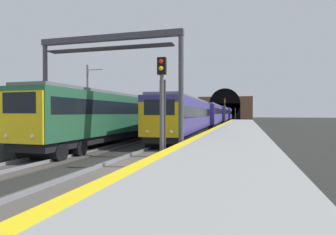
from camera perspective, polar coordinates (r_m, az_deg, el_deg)
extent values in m
plane|color=black|center=(13.51, -9.25, -9.72)|extent=(320.00, 320.00, 0.00)
cube|color=gray|center=(12.27, 10.92, -8.47)|extent=(112.00, 4.63, 0.98)
cube|color=yellow|center=(12.53, 1.41, -5.97)|extent=(112.00, 0.50, 0.01)
cube|color=#4C4742|center=(13.50, -9.25, -9.59)|extent=(160.00, 2.60, 0.06)
cube|color=gray|center=(13.79, -12.00, -8.93)|extent=(160.00, 0.07, 0.15)
cube|color=gray|center=(13.20, -6.38, -9.36)|extent=(160.00, 0.07, 0.15)
cube|color=#423D38|center=(15.91, -24.47, -8.06)|extent=(160.00, 3.07, 0.06)
cube|color=gray|center=(16.36, -26.42, -7.46)|extent=(160.00, 0.07, 0.15)
cube|color=gray|center=(15.45, -22.41, -7.92)|extent=(160.00, 0.07, 0.15)
cube|color=navy|center=(26.97, 3.49, 0.51)|extent=(18.36, 3.36, 2.71)
cube|color=black|center=(26.97, 3.49, 1.02)|extent=(17.63, 3.37, 0.84)
cube|color=slate|center=(27.00, 3.49, 3.60)|extent=(17.80, 2.91, 0.20)
cube|color=black|center=(27.02, 3.48, -2.76)|extent=(17.99, 3.01, 0.50)
cylinder|color=black|center=(19.47, -0.62, -5.11)|extent=(0.97, 2.66, 0.90)
cylinder|color=black|center=(21.21, 0.59, -4.61)|extent=(0.97, 2.66, 0.90)
cylinder|color=black|center=(32.93, 5.34, -2.66)|extent=(0.97, 2.66, 0.90)
cylinder|color=black|center=(34.71, 5.78, -2.48)|extent=(0.97, 2.66, 0.90)
cube|color=#E5B20F|center=(18.01, -1.73, -0.44)|extent=(0.19, 2.76, 2.24)
cube|color=black|center=(17.96, -1.78, 2.05)|extent=(0.09, 2.01, 0.98)
sphere|color=#F2EACC|center=(17.79, 0.67, -2.93)|extent=(0.20, 0.20, 0.20)
sphere|color=#F2EACC|center=(18.21, -4.18, -2.85)|extent=(0.20, 0.20, 0.20)
cube|color=navy|center=(45.55, 8.34, 0.65)|extent=(18.36, 3.36, 2.71)
cube|color=black|center=(45.55, 8.34, 1.26)|extent=(17.63, 3.37, 0.82)
cube|color=slate|center=(45.56, 8.34, 2.49)|extent=(17.80, 2.91, 0.20)
cube|color=black|center=(45.58, 8.34, -1.28)|extent=(17.99, 3.01, 0.50)
cylinder|color=black|center=(37.85, 7.22, -2.20)|extent=(0.97, 2.66, 0.90)
cylinder|color=black|center=(39.64, 7.51, -2.06)|extent=(0.97, 2.66, 0.90)
cylinder|color=black|center=(51.55, 8.96, -1.38)|extent=(0.97, 2.66, 0.90)
cylinder|color=black|center=(53.35, 9.13, -1.31)|extent=(0.97, 2.66, 0.90)
cube|color=navy|center=(64.26, 10.37, 0.71)|extent=(18.36, 3.36, 2.71)
cube|color=black|center=(64.26, 10.38, 1.15)|extent=(17.63, 3.37, 0.95)
cube|color=slate|center=(64.27, 10.38, 2.01)|extent=(17.80, 2.91, 0.20)
cube|color=black|center=(64.28, 10.37, -0.66)|extent=(17.99, 3.01, 0.50)
cylinder|color=black|center=(56.23, 9.88, -1.20)|extent=(0.97, 2.66, 0.90)
cylinder|color=black|center=(58.02, 10.00, -1.13)|extent=(0.97, 2.66, 0.90)
cylinder|color=black|center=(70.56, 10.67, -0.78)|extent=(0.97, 2.66, 0.90)
cylinder|color=black|center=(72.36, 10.75, -0.74)|extent=(0.97, 2.66, 0.90)
cube|color=navy|center=(83.02, 11.49, 0.75)|extent=(18.36, 3.36, 2.71)
cube|color=black|center=(83.02, 11.49, 0.96)|extent=(17.63, 3.37, 0.79)
cube|color=slate|center=(83.03, 11.49, 1.75)|extent=(17.80, 2.91, 0.20)
cube|color=black|center=(83.03, 11.49, -0.31)|extent=(17.99, 3.01, 0.50)
cylinder|color=black|center=(75.31, 11.25, -0.68)|extent=(0.97, 2.66, 0.90)
cylinder|color=black|center=(77.10, 11.31, -0.64)|extent=(0.97, 2.66, 0.90)
cylinder|color=black|center=(88.98, 11.64, -0.44)|extent=(0.97, 2.66, 0.90)
cylinder|color=black|center=(90.78, 11.68, -0.41)|extent=(0.97, 2.66, 0.90)
cube|color=#235638|center=(23.32, -10.27, 0.71)|extent=(19.84, 3.11, 2.76)
cube|color=black|center=(23.33, -10.27, 1.78)|extent=(19.05, 3.12, 0.86)
cube|color=slate|center=(23.37, -10.28, 4.34)|extent=(19.24, 2.69, 0.20)
cube|color=black|center=(23.38, -10.26, -3.16)|extent=(19.44, 2.77, 0.54)
cylinder|color=black|center=(16.31, -23.83, -6.20)|extent=(1.03, 2.54, 0.98)
cylinder|color=black|center=(17.71, -20.06, -5.62)|extent=(1.03, 2.54, 0.98)
cylinder|color=black|center=(29.53, -4.42, -2.98)|extent=(1.03, 2.54, 0.98)
cylinder|color=black|center=(31.21, -3.24, -2.77)|extent=(1.03, 2.54, 0.98)
cube|color=yellow|center=(15.12, -27.41, 0.02)|extent=(0.17, 2.63, 2.49)
cube|color=black|center=(15.09, -27.56, 2.63)|extent=(0.08, 1.92, 0.99)
sphere|color=#F2EACC|center=(14.60, -25.41, -3.51)|extent=(0.20, 0.20, 0.20)
sphere|color=#F2EACC|center=(15.64, -29.54, -3.25)|extent=(0.20, 0.20, 0.20)
cube|color=#235638|center=(42.50, 1.60, 0.80)|extent=(19.84, 3.11, 2.76)
cube|color=black|center=(42.50, 1.60, 1.24)|extent=(19.05, 3.12, 0.83)
cube|color=slate|center=(42.53, 1.60, 2.79)|extent=(19.24, 2.69, 0.20)
cube|color=black|center=(42.54, 1.60, -1.33)|extent=(19.44, 2.77, 0.54)
cylinder|color=black|center=(34.07, -2.20, -2.46)|extent=(1.03, 2.54, 0.98)
cylinder|color=black|center=(35.78, -1.28, -2.30)|extent=(1.03, 2.54, 0.98)
cylinder|color=black|center=(49.40, 3.69, -1.42)|extent=(1.03, 2.54, 0.98)
cylinder|color=black|center=(51.16, 4.13, -1.34)|extent=(1.03, 2.54, 0.98)
cube|color=#235638|center=(62.37, 6.01, 0.82)|extent=(19.84, 3.11, 2.76)
cube|color=black|center=(62.37, 6.01, 1.03)|extent=(19.05, 3.12, 0.98)
cube|color=slate|center=(62.38, 6.02, 2.18)|extent=(19.24, 2.69, 0.20)
cube|color=black|center=(62.39, 6.01, -0.63)|extent=(19.44, 2.77, 0.54)
cylinder|color=black|center=(53.62, 4.29, -1.24)|extent=(1.03, 2.54, 0.98)
cylinder|color=black|center=(55.38, 4.68, -1.17)|extent=(1.03, 2.54, 0.98)
cylinder|color=black|center=(69.44, 7.07, -0.76)|extent=(1.03, 2.54, 0.98)
cylinder|color=black|center=(71.22, 7.31, -0.72)|extent=(1.03, 2.54, 0.98)
cube|color=black|center=(42.55, 1.60, 3.53)|extent=(1.33, 1.67, 0.90)
cylinder|color=#4C4C54|center=(12.55, -1.24, -0.92)|extent=(0.16, 0.16, 4.17)
cube|color=black|center=(12.71, -1.25, 10.23)|extent=(0.20, 0.38, 0.75)
cube|color=#4C4C54|center=(12.69, -1.06, -0.91)|extent=(0.04, 0.28, 3.75)
sphere|color=red|center=(12.62, -1.42, 11.10)|extent=(0.20, 0.20, 0.20)
sphere|color=yellow|center=(12.57, -1.42, 9.76)|extent=(0.20, 0.20, 0.20)
cylinder|color=#38383D|center=(50.46, 11.24, 0.37)|extent=(0.16, 0.16, 4.08)
cube|color=black|center=(50.50, 11.25, 3.28)|extent=(0.20, 0.38, 1.05)
cube|color=#38383D|center=(50.60, 11.25, 0.37)|extent=(0.04, 0.28, 3.67)
sphere|color=red|center=(50.39, 11.24, 3.66)|extent=(0.20, 0.20, 0.20)
sphere|color=yellow|center=(50.38, 11.24, 3.32)|extent=(0.20, 0.20, 0.20)
sphere|color=green|center=(50.36, 11.24, 2.98)|extent=(0.20, 0.20, 0.20)
cylinder|color=#38383D|center=(100.67, 13.27, 0.47)|extent=(0.16, 0.16, 3.57)
cube|color=black|center=(100.68, 13.27, 1.70)|extent=(0.20, 0.38, 0.75)
cube|color=#38383D|center=(100.81, 13.27, 0.47)|extent=(0.04, 0.28, 3.21)
sphere|color=red|center=(100.55, 13.27, 1.80)|extent=(0.20, 0.20, 0.20)
sphere|color=yellow|center=(100.55, 13.27, 1.63)|extent=(0.20, 0.20, 0.20)
cylinder|color=#3F3F47|center=(19.52, -23.26, 3.38)|extent=(0.28, 0.28, 6.71)
cylinder|color=#3F3F47|center=(15.66, 2.61, 4.09)|extent=(0.28, 0.28, 6.71)
cube|color=#3F3F47|center=(17.69, -11.81, 15.29)|extent=(0.36, 9.00, 0.35)
cube|color=#2D2D33|center=(17.54, -11.81, 13.31)|extent=(0.70, 7.85, 0.08)
cube|color=brown|center=(111.48, 11.30, 1.85)|extent=(2.78, 20.38, 8.77)
cube|color=black|center=(110.03, 11.24, 1.18)|extent=(0.12, 11.41, 6.14)
cylinder|color=black|center=(110.09, 11.25, 2.78)|extent=(0.12, 11.41, 11.41)
cylinder|color=#595B60|center=(33.76, -15.74, 3.40)|extent=(0.22, 0.22, 7.96)
cylinder|color=#595B60|center=(33.60, -14.36, 9.21)|extent=(0.08, 1.89, 0.08)
cylinder|color=#595B60|center=(76.49, 2.17, 1.67)|extent=(0.22, 0.22, 7.06)
cylinder|color=#595B60|center=(76.41, 2.77, 3.87)|extent=(0.08, 1.64, 0.08)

